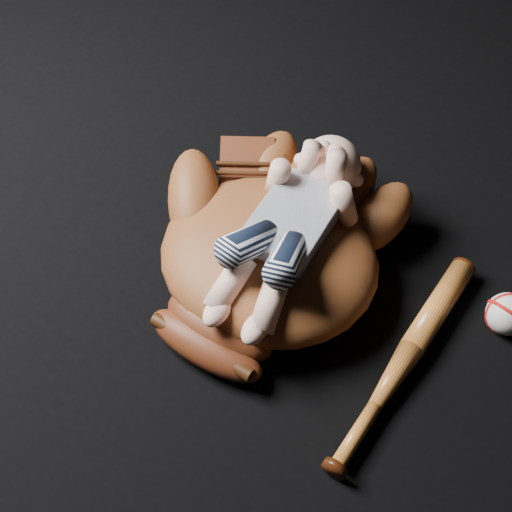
% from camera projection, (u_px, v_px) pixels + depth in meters
% --- Properties ---
extents(baseball_glove, '(0.46, 0.52, 0.16)m').
position_uv_depth(baseball_glove, '(269.00, 250.00, 1.14)').
color(baseball_glove, '#602E14').
rests_on(baseball_glove, ground).
extents(newborn_baby, '(0.23, 0.42, 0.16)m').
position_uv_depth(newborn_baby, '(285.00, 230.00, 1.09)').
color(newborn_baby, beige).
rests_on(newborn_baby, baseball_glove).
extents(baseball_bat, '(0.04, 0.43, 0.04)m').
position_uv_depth(baseball_bat, '(404.00, 361.00, 1.08)').
color(baseball_bat, '#B56123').
rests_on(baseball_bat, ground).
extents(baseball, '(0.08, 0.08, 0.07)m').
position_uv_depth(baseball, '(508.00, 314.00, 1.12)').
color(baseball, white).
rests_on(baseball, ground).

